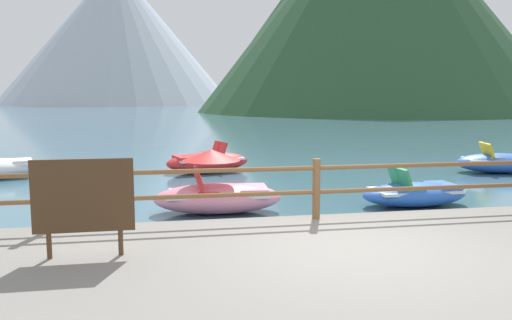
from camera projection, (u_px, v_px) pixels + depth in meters
The scene contains 9 objects.
ground_plane at pixel (189, 120), 45.64m from camera, with size 200.00×200.00×0.00m, color #477084.
dock_railing at pixel (316, 183), 8.00m from camera, with size 23.92×0.12×0.95m.
sign_board at pixel (83, 197), 6.09m from camera, with size 1.18×0.06×1.19m.
pedal_boat_1 at pixel (415, 193), 10.82m from camera, with size 2.34×1.19×0.84m.
pedal_boat_2 at pixel (218, 192), 10.17m from camera, with size 2.61×1.38×1.27m.
pedal_boat_3 at pixel (499, 162), 15.37m from camera, with size 2.71×1.79×0.90m.
pedal_boat_4 at pixel (207, 162), 15.55m from camera, with size 2.83×1.93×0.90m.
cliff_headland at pixel (363, 4), 68.61m from camera, with size 47.49×47.49×30.36m.
distant_peak at pixel (117, 35), 117.03m from camera, with size 52.67×52.67×31.44m, color #A8B2C1.
Camera 1 is at (-2.35, -6.05, 2.35)m, focal length 36.06 mm.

